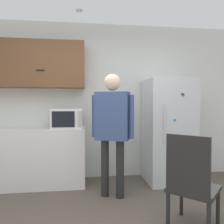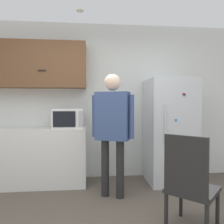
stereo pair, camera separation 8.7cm
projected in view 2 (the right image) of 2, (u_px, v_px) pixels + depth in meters
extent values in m
cube|color=silver|center=(92.00, 101.00, 3.87)|extent=(6.00, 0.06, 2.70)
cube|color=silver|center=(20.00, 157.00, 3.48)|extent=(2.09, 0.57, 0.92)
cube|color=brown|center=(21.00, 65.00, 3.54)|extent=(2.09, 0.34, 0.75)
cube|color=black|center=(42.00, 70.00, 3.40)|extent=(0.12, 0.01, 0.01)
cube|color=white|center=(68.00, 118.00, 3.48)|extent=(0.48, 0.37, 0.31)
cube|color=black|center=(64.00, 119.00, 3.29)|extent=(0.34, 0.01, 0.24)
cube|color=#B2B2B2|center=(81.00, 119.00, 3.31)|extent=(0.07, 0.01, 0.25)
cylinder|color=black|center=(105.00, 168.00, 3.07)|extent=(0.11, 0.11, 0.80)
cylinder|color=black|center=(120.00, 169.00, 3.01)|extent=(0.11, 0.11, 0.80)
cube|color=#384C7A|center=(113.00, 116.00, 3.01)|extent=(0.51, 0.38, 0.66)
sphere|color=beige|center=(113.00, 82.00, 3.00)|extent=(0.23, 0.23, 0.23)
cylinder|color=#384C7A|center=(95.00, 116.00, 3.10)|extent=(0.07, 0.07, 0.59)
cylinder|color=#384C7A|center=(132.00, 117.00, 2.93)|extent=(0.07, 0.07, 0.59)
cube|color=silver|center=(170.00, 131.00, 3.63)|extent=(0.75, 0.70, 1.71)
cylinder|color=silver|center=(165.00, 125.00, 3.24)|extent=(0.02, 0.02, 0.60)
cube|color=#338CDB|center=(176.00, 120.00, 3.27)|extent=(0.04, 0.01, 0.04)
cube|color=red|center=(184.00, 94.00, 3.26)|extent=(0.04, 0.01, 0.04)
cube|color=#338CDB|center=(185.00, 95.00, 3.26)|extent=(0.04, 0.01, 0.04)
cube|color=black|center=(192.00, 190.00, 2.24)|extent=(0.64, 0.64, 0.04)
cylinder|color=black|center=(218.00, 209.00, 2.27)|extent=(0.04, 0.04, 0.40)
cylinder|color=black|center=(181.00, 199.00, 2.52)|extent=(0.04, 0.04, 0.40)
cylinder|color=black|center=(166.00, 212.00, 2.21)|extent=(0.04, 0.04, 0.40)
cube|color=black|center=(185.00, 165.00, 2.07)|extent=(0.32, 0.32, 0.56)
cylinder|color=white|center=(80.00, 11.00, 3.23)|extent=(0.11, 0.11, 0.01)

